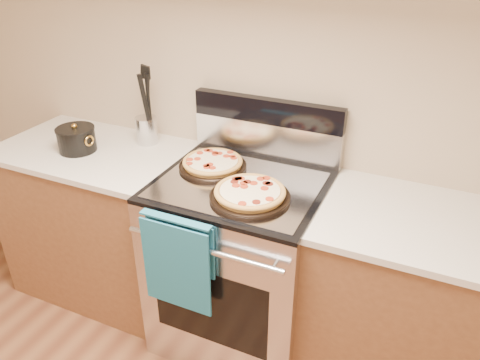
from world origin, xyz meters
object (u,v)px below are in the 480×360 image
at_px(range_body, 241,264).
at_px(utensil_crock, 147,130).
at_px(pepperoni_pizza_front, 250,194).
at_px(pepperoni_pizza_back, 213,163).
at_px(saucepan, 77,140).

height_order(range_body, utensil_crock, utensil_crock).
bearing_deg(pepperoni_pizza_front, pepperoni_pizza_back, 145.22).
height_order(range_body, saucepan, saucepan).
xyz_separation_m(range_body, saucepan, (-0.93, -0.02, 0.52)).
height_order(pepperoni_pizza_back, saucepan, saucepan).
distance_m(range_body, utensil_crock, 0.87).
distance_m(pepperoni_pizza_front, utensil_crock, 0.82).
bearing_deg(pepperoni_pizza_back, utensil_crock, 162.60).
bearing_deg(saucepan, pepperoni_pizza_back, 6.78).
xyz_separation_m(pepperoni_pizza_front, utensil_crock, (-0.75, 0.34, 0.03)).
distance_m(pepperoni_pizza_front, saucepan, 1.03).
bearing_deg(pepperoni_pizza_back, pepperoni_pizza_front, -34.78).
relative_size(range_body, saucepan, 4.72).
height_order(utensil_crock, saucepan, utensil_crock).
bearing_deg(utensil_crock, pepperoni_pizza_front, -24.41).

